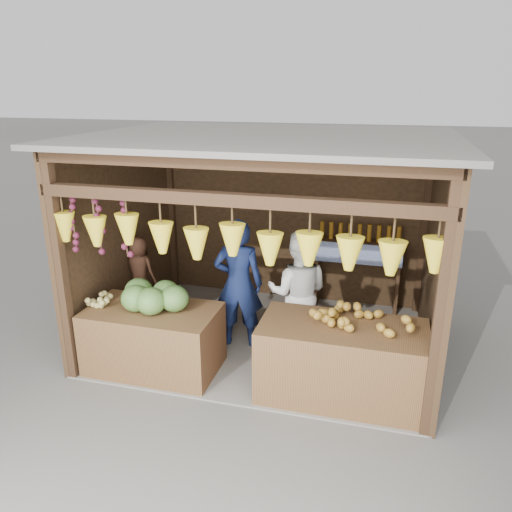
# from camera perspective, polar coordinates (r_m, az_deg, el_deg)

# --- Properties ---
(ground) EXTENTS (80.00, 80.00, 0.00)m
(ground) POSITION_cam_1_polar(r_m,az_deg,el_deg) (6.72, 1.21, -9.51)
(ground) COLOR #514F49
(ground) RESTS_ON ground
(stall_structure) EXTENTS (4.30, 3.30, 2.66)m
(stall_structure) POSITION_cam_1_polar(r_m,az_deg,el_deg) (6.08, 0.92, 4.29)
(stall_structure) COLOR slate
(stall_structure) RESTS_ON ground
(back_shelf) EXTENTS (1.25, 0.32, 1.32)m
(back_shelf) POSITION_cam_1_polar(r_m,az_deg,el_deg) (7.41, 11.59, 0.22)
(back_shelf) COLOR #382314
(back_shelf) RESTS_ON ground
(counter_left) EXTENTS (1.50, 0.85, 0.77)m
(counter_left) POSITION_cam_1_polar(r_m,az_deg,el_deg) (6.03, -11.60, -9.33)
(counter_left) COLOR #50301A
(counter_left) RESTS_ON ground
(counter_right) EXTENTS (1.73, 0.85, 0.84)m
(counter_right) POSITION_cam_1_polar(r_m,az_deg,el_deg) (5.48, 9.70, -11.85)
(counter_right) COLOR #4C3119
(counter_right) RESTS_ON ground
(stool) EXTENTS (0.33, 0.33, 0.31)m
(stool) POSITION_cam_1_polar(r_m,az_deg,el_deg) (7.28, -12.81, -6.32)
(stool) COLOR black
(stool) RESTS_ON ground
(man_standing) EXTENTS (0.68, 0.51, 1.69)m
(man_standing) POSITION_cam_1_polar(r_m,az_deg,el_deg) (6.25, -2.01, -3.24)
(man_standing) COLOR #121D45
(man_standing) RESTS_ON ground
(woman_standing) EXTENTS (0.81, 0.65, 1.58)m
(woman_standing) POSITION_cam_1_polar(r_m,az_deg,el_deg) (6.14, 4.82, -4.24)
(woman_standing) COLOR white
(woman_standing) RESTS_ON ground
(vendor_seated) EXTENTS (0.51, 0.37, 0.96)m
(vendor_seated) POSITION_cam_1_polar(r_m,az_deg,el_deg) (7.04, -13.18, -1.64)
(vendor_seated) COLOR brown
(vendor_seated) RESTS_ON stool
(melon_pile) EXTENTS (1.00, 0.50, 0.32)m
(melon_pile) POSITION_cam_1_polar(r_m,az_deg,el_deg) (5.82, -11.83, -4.44)
(melon_pile) COLOR #1B4F15
(melon_pile) RESTS_ON counter_left
(tanfruit_pile) EXTENTS (0.34, 0.40, 0.13)m
(tanfruit_pile) POSITION_cam_1_polar(r_m,az_deg,el_deg) (6.13, -17.23, -4.65)
(tanfruit_pile) COLOR #A5934C
(tanfruit_pile) RESTS_ON counter_left
(mango_pile) EXTENTS (1.40, 0.64, 0.22)m
(mango_pile) POSITION_cam_1_polar(r_m,az_deg,el_deg) (5.25, 10.70, -6.75)
(mango_pile) COLOR #B95218
(mango_pile) RESTS_ON counter_right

